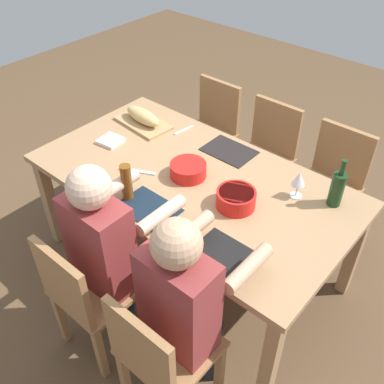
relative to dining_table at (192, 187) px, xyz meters
name	(u,v)px	position (x,y,z in m)	size (l,w,h in m)	color
ground_plane	(192,261)	(0.00, 0.00, -0.67)	(8.00, 8.00, 0.00)	brown
dining_table	(192,187)	(0.00, 0.00, 0.00)	(1.91, 1.05, 0.74)	#A87F56
chair_near_left	(331,181)	(-0.53, -0.84, -0.18)	(0.40, 0.40, 0.85)	#9E7044
chair_far_center	(85,293)	(0.00, 0.84, -0.18)	(0.40, 0.40, 0.85)	#9E7044
diner_far_center	(107,244)	(0.00, 0.66, 0.03)	(0.41, 0.53, 1.20)	#2D2D38
chair_near_right	(211,128)	(0.53, -0.84, -0.18)	(0.40, 0.40, 0.85)	#9E7044
chair_near_center	(266,152)	(0.00, -0.84, -0.18)	(0.40, 0.40, 0.85)	#9E7044
chair_far_left	(158,355)	(-0.53, 0.84, -0.18)	(0.40, 0.40, 0.85)	#9E7044
diner_far_left	(185,300)	(-0.53, 0.66, 0.03)	(0.41, 0.53, 1.20)	#2D2D38
serving_bowl_pasta	(236,198)	(-0.34, 0.04, 0.13)	(0.22, 0.22, 0.10)	red
serving_bowl_fruit	(189,169)	(0.03, 0.00, 0.12)	(0.22, 0.22, 0.08)	red
cutting_board	(143,123)	(0.65, -0.24, 0.08)	(0.40, 0.22, 0.02)	tan
bread_loaf	(143,116)	(0.65, -0.24, 0.14)	(0.32, 0.11, 0.09)	tan
wine_bottle	(337,188)	(-0.74, -0.33, 0.18)	(0.08, 0.08, 0.29)	#193819
beer_bottle	(127,182)	(0.15, 0.37, 0.18)	(0.06, 0.06, 0.22)	brown
wine_glass	(299,180)	(-0.55, -0.25, 0.19)	(0.08, 0.08, 0.17)	silver
placemat_far_center	(148,208)	(0.00, 0.36, 0.08)	(0.32, 0.23, 0.01)	#142333
fork_near_right	(184,130)	(0.39, -0.36, 0.08)	(0.02, 0.17, 0.01)	silver
placemat_near_center	(229,151)	(0.00, -0.36, 0.08)	(0.32, 0.23, 0.01)	black
placemat_far_left	(226,256)	(-0.53, 0.36, 0.08)	(0.32, 0.23, 0.01)	black
carving_knife	(137,171)	(0.29, 0.17, 0.08)	(0.23, 0.02, 0.01)	silver
napkin_stack	(110,141)	(0.65, 0.06, 0.09)	(0.14, 0.14, 0.02)	white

